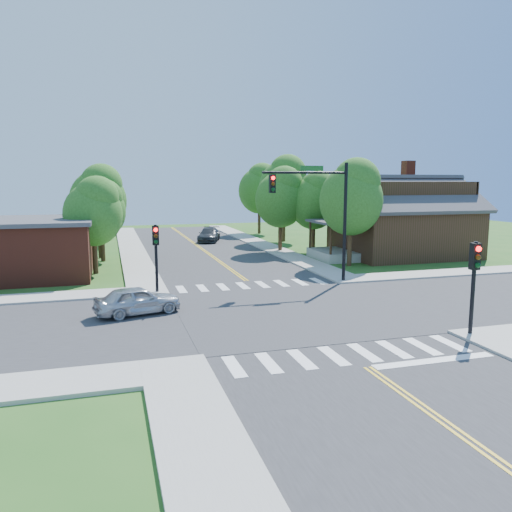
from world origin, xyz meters
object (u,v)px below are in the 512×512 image
object	(u,v)px
signal_mast_ne	(319,203)
car_silver	(138,301)
car_dgrey	(209,235)
signal_pole_nw	(156,246)
house_ne	(403,216)
signal_pole_se	(475,271)

from	to	relation	value
signal_mast_ne	car_silver	size ratio (longest dim) A/B	1.73
car_silver	car_dgrey	size ratio (longest dim) A/B	0.81
signal_pole_nw	house_ne	world-z (taller)	house_ne
house_ne	car_silver	size ratio (longest dim) A/B	3.14
signal_pole_nw	house_ne	size ratio (longest dim) A/B	0.29
signal_pole_nw	car_silver	xyz separation A→B (m)	(-1.26, -4.11, -2.00)
signal_mast_ne	house_ne	world-z (taller)	signal_mast_ne
signal_mast_ne	signal_pole_nw	distance (m)	9.76
signal_pole_nw	house_ne	xyz separation A→B (m)	(20.71, 8.66, 0.67)
house_ne	car_dgrey	xyz separation A→B (m)	(-13.39, 13.95, -2.64)
signal_pole_se	car_dgrey	size ratio (longest dim) A/B	0.74
house_ne	car_silver	bearing A→B (deg)	-149.83
car_silver	signal_pole_nw	bearing A→B (deg)	-31.40
signal_pole_se	house_ne	bearing A→B (deg)	64.42
signal_pole_se	signal_pole_nw	xyz separation A→B (m)	(-11.20, 11.20, 0.00)
signal_pole_se	house_ne	xyz separation A→B (m)	(9.51, 19.86, 0.67)
car_dgrey	house_ne	bearing A→B (deg)	-28.08
house_ne	car_dgrey	world-z (taller)	house_ne
signal_pole_se	signal_pole_nw	bearing A→B (deg)	135.00
house_ne	car_silver	distance (m)	25.55
signal_pole_se	car_dgrey	bearing A→B (deg)	96.55
signal_mast_ne	signal_pole_nw	world-z (taller)	signal_mast_ne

